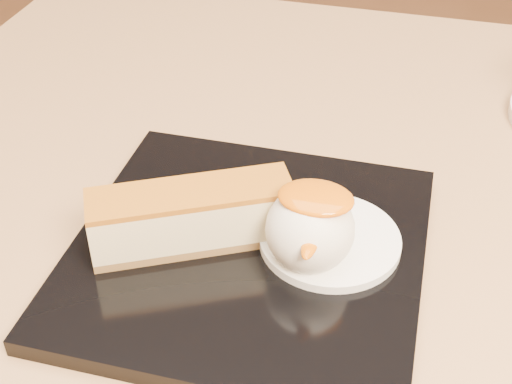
# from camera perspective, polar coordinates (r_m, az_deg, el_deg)

# --- Properties ---
(dessert_plate) EXTENTS (0.22, 0.22, 0.01)m
(dessert_plate) POSITION_cam_1_polar(r_m,az_deg,el_deg) (0.46, -0.64, -4.84)
(dessert_plate) COLOR black
(dessert_plate) RESTS_ON table
(cheesecake) EXTENTS (0.13, 0.09, 0.04)m
(cheesecake) POSITION_cam_1_polar(r_m,az_deg,el_deg) (0.45, -5.18, -1.97)
(cheesecake) COLOR brown
(cheesecake) RESTS_ON dessert_plate
(cream_smear) EXTENTS (0.09, 0.09, 0.01)m
(cream_smear) POSITION_cam_1_polar(r_m,az_deg,el_deg) (0.46, 5.93, -3.84)
(cream_smear) COLOR white
(cream_smear) RESTS_ON dessert_plate
(ice_cream_scoop) EXTENTS (0.05, 0.05, 0.05)m
(ice_cream_scoop) POSITION_cam_1_polar(r_m,az_deg,el_deg) (0.43, 4.34, -3.00)
(ice_cream_scoop) COLOR white
(ice_cream_scoop) RESTS_ON cream_smear
(mango_sauce) EXTENTS (0.05, 0.03, 0.01)m
(mango_sauce) POSITION_cam_1_polar(r_m,az_deg,el_deg) (0.41, 4.81, -0.47)
(mango_sauce) COLOR #D66206
(mango_sauce) RESTS_ON ice_cream_scoop
(mint_sprig) EXTENTS (0.03, 0.02, 0.00)m
(mint_sprig) POSITION_cam_1_polar(r_m,az_deg,el_deg) (0.48, 3.02, -0.98)
(mint_sprig) COLOR #33842B
(mint_sprig) RESTS_ON cream_smear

